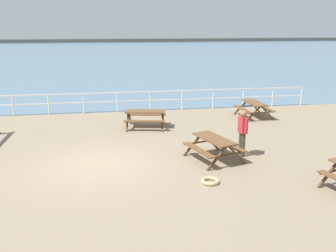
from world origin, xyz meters
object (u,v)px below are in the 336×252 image
(picnic_table_near_left, at_px, (146,115))
(picnic_table_mid_centre, at_px, (214,143))
(picnic_table_far_left, at_px, (254,106))
(visitor, at_px, (243,130))

(picnic_table_near_left, relative_size, picnic_table_mid_centre, 0.95)
(picnic_table_far_left, bearing_deg, picnic_table_near_left, 98.67)
(picnic_table_near_left, bearing_deg, visitor, -44.62)
(picnic_table_far_left, distance_m, visitor, 6.00)
(picnic_table_near_left, height_order, picnic_table_mid_centre, same)
(picnic_table_near_left, distance_m, picnic_table_far_left, 5.71)
(picnic_table_far_left, relative_size, visitor, 1.11)
(picnic_table_near_left, bearing_deg, picnic_table_far_left, 21.38)
(picnic_table_near_left, relative_size, visitor, 1.24)
(picnic_table_near_left, distance_m, picnic_table_mid_centre, 4.93)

